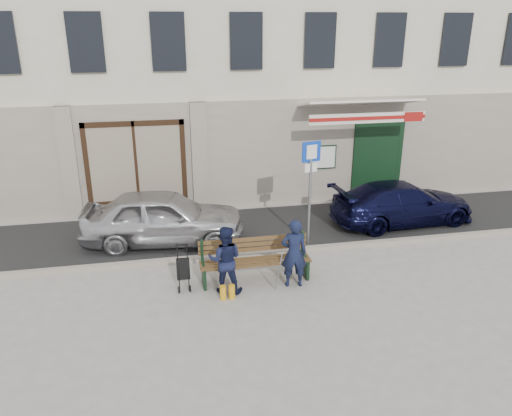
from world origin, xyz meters
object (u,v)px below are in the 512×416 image
object	(u,v)px
car_silver	(163,217)
stroller	(183,270)
parking_sign	(310,177)
man	(294,253)
bench	(253,261)
woman	(225,260)
car_navy	(402,203)

from	to	relation	value
car_silver	stroller	bearing A→B (deg)	-165.79
parking_sign	man	size ratio (longest dim) A/B	1.76
car_silver	bench	world-z (taller)	car_silver
car_silver	woman	world-z (taller)	woman
woman	man	bearing A→B (deg)	-167.93
car_silver	man	size ratio (longest dim) A/B	2.67
car_navy	man	distance (m)	4.84
car_navy	woman	world-z (taller)	woman
parking_sign	woman	size ratio (longest dim) A/B	1.82
stroller	car_navy	bearing A→B (deg)	23.09
car_silver	stroller	size ratio (longest dim) A/B	4.19
car_silver	stroller	distance (m)	2.50
car_navy	parking_sign	world-z (taller)	parking_sign
car_silver	car_navy	size ratio (longest dim) A/B	1.00
bench	woman	xyz separation A→B (m)	(-0.65, -0.35, 0.27)
parking_sign	man	distance (m)	2.38
car_silver	parking_sign	bearing A→B (deg)	-96.99
car_silver	parking_sign	xyz separation A→B (m)	(3.55, -0.85, 1.09)
parking_sign	bench	size ratio (longest dim) A/B	1.11
car_silver	car_navy	distance (m)	6.55
car_navy	bench	bearing A→B (deg)	113.27
car_silver	woman	size ratio (longest dim) A/B	2.77
bench	man	size ratio (longest dim) A/B	1.59
car_navy	parking_sign	size ratio (longest dim) A/B	1.51
bench	woman	distance (m)	0.79
woman	car_navy	bearing A→B (deg)	-138.98
bench	man	bearing A→B (deg)	-25.72
man	woman	size ratio (longest dim) A/B	1.04
car_silver	car_navy	bearing A→B (deg)	-83.01
car_navy	woman	bearing A→B (deg)	113.37
woman	car_silver	bearing A→B (deg)	-53.63
car_silver	stroller	world-z (taller)	car_silver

